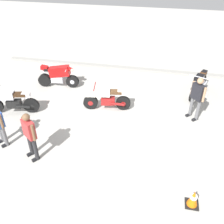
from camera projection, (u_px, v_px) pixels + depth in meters
The scene contains 9 objects.
ground_plane at pixel (114, 119), 10.04m from camera, with size 40.00×40.00×0.00m, color #ADAAA3.
curb_edge at pixel (130, 69), 13.71m from camera, with size 14.00×0.30×0.15m, color gray.
motorcycle_red_sportbike at pixel (58, 75), 11.92m from camera, with size 1.96×0.70×1.14m.
motorcycle_cream_vintage at pixel (107, 99), 10.36m from camera, with size 1.95×0.70×1.07m.
motorcycle_black_cruiser at pixel (199, 84), 11.37m from camera, with size 0.98×1.99×1.09m.
motorcycle_silver_cruiser at pixel (13, 101), 10.13m from camera, with size 2.06×0.75×1.09m.
person_in_red_shirt at pixel (30, 133), 7.77m from camera, with size 0.59×0.51×1.70m.
person_in_black_shirt at pixel (197, 96), 9.55m from camera, with size 0.55×0.57×1.75m.
traffic_cone at pixel (193, 198), 6.66m from camera, with size 0.36×0.36×0.53m.
Camera 1 is at (1.58, -7.96, 5.91)m, focal length 40.64 mm.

